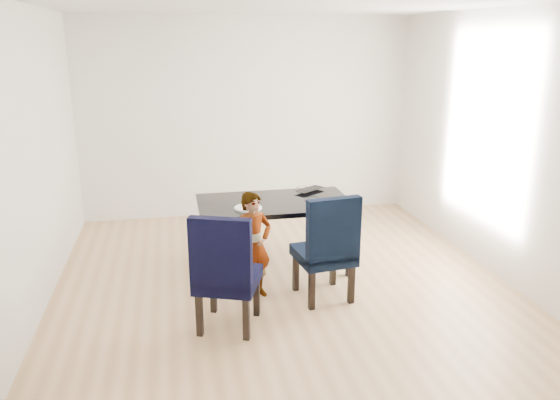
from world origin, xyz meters
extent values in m
cube|color=tan|center=(0.00, 0.00, -0.01)|extent=(4.50, 5.00, 0.01)
cube|color=white|center=(0.00, 0.00, 2.71)|extent=(4.50, 5.00, 0.01)
cube|color=white|center=(0.00, 2.50, 1.35)|extent=(4.50, 0.01, 2.70)
cube|color=white|center=(0.00, -2.50, 1.35)|extent=(4.50, 0.01, 2.70)
cube|color=silver|center=(-2.25, 0.00, 1.35)|extent=(0.01, 5.00, 2.70)
cube|color=white|center=(2.25, 0.00, 1.35)|extent=(0.01, 5.00, 2.70)
cube|color=black|center=(0.00, 0.50, 0.38)|extent=(1.60, 0.90, 0.75)
cube|color=black|center=(-0.62, -0.65, 0.52)|extent=(0.65, 0.67, 1.05)
cube|color=black|center=(0.32, -0.28, 0.52)|extent=(0.57, 0.58, 1.05)
imported|color=orange|center=(-0.32, -0.15, 0.52)|extent=(0.45, 0.38, 1.04)
cylinder|color=white|center=(-0.31, 0.29, 0.76)|extent=(0.31, 0.31, 0.02)
ellipsoid|color=#9C5C37|center=(-0.29, 0.29, 0.80)|extent=(0.16, 0.09, 0.06)
imported|color=black|center=(0.43, 0.85, 0.76)|extent=(0.43, 0.40, 0.03)
torus|color=black|center=(0.43, 0.37, 0.75)|extent=(0.17, 0.17, 0.01)
camera|label=1|loc=(-1.02, -4.90, 2.39)|focal=35.00mm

